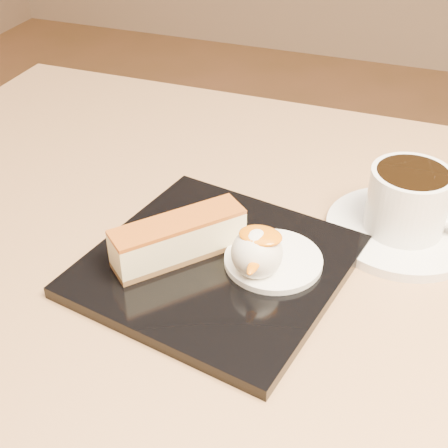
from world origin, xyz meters
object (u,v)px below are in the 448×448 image
at_px(table, 166,380).
at_px(dessert_plate, 217,266).
at_px(ice_cream_scoop, 257,253).
at_px(saucer, 401,231).
at_px(cheesecake, 179,238).
at_px(coffee_cup, 410,199).

xyz_separation_m(table, dessert_plate, (0.05, 0.02, 0.16)).
distance_m(table, ice_cream_scoop, 0.21).
xyz_separation_m(table, saucer, (0.21, 0.13, 0.16)).
distance_m(dessert_plate, saucer, 0.19).
height_order(table, saucer, saucer).
xyz_separation_m(table, cheesecake, (0.02, 0.01, 0.19)).
distance_m(cheesecake, ice_cream_scoop, 0.08).
height_order(ice_cream_scoop, saucer, ice_cream_scoop).
bearing_deg(dessert_plate, cheesecake, -171.87).
bearing_deg(coffee_cup, cheesecake, -148.44).
distance_m(ice_cream_scoop, saucer, 0.17).
bearing_deg(table, saucer, 33.08).
bearing_deg(dessert_plate, saucer, 37.21).
relative_size(ice_cream_scoop, saucer, 0.31).
bearing_deg(table, dessert_plate, 18.53).
xyz_separation_m(dessert_plate, ice_cream_scoop, (0.04, -0.01, 0.03)).
bearing_deg(cheesecake, dessert_plate, -41.23).
distance_m(table, cheesecake, 0.19).
bearing_deg(cheesecake, coffee_cup, -16.80).
relative_size(table, ice_cream_scoop, 17.40).
xyz_separation_m(cheesecake, ice_cream_scoop, (0.07, 0.00, 0.00)).
relative_size(table, dessert_plate, 3.64).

